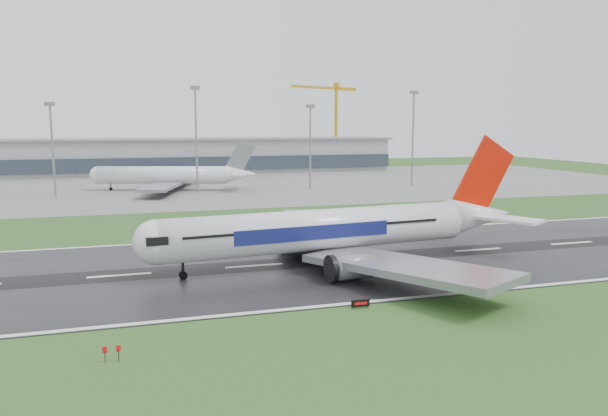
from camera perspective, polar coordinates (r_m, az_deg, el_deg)
name	(u,v)px	position (r m, az deg, el deg)	size (l,w,h in m)	color
ground	(119,276)	(86.83, -18.19, -6.55)	(520.00, 520.00, 0.00)	#274E1C
runway	(119,276)	(86.82, -18.19, -6.52)	(400.00, 45.00, 0.10)	black
apron	(129,187)	(210.16, -17.29, 2.07)	(400.00, 130.00, 0.08)	slate
terminal	(130,157)	(269.41, -17.22, 4.97)	(240.00, 36.00, 15.00)	gray
main_airliner	(345,203)	(88.34, 4.22, 0.47)	(64.47, 61.40, 19.04)	white
parked_airliner	(169,166)	(194.03, -13.48, 4.19)	(56.46, 52.57, 16.55)	silver
tower_crane	(336,125)	(301.71, 3.27, 8.39)	(44.40, 2.42, 43.87)	#C18E13
runway_sign	(360,304)	(68.82, 5.73, -9.63)	(2.30, 0.26, 1.04)	black
floodmast_2	(53,152)	(185.78, -24.09, 5.17)	(0.64, 0.64, 27.43)	gray
floodmast_3	(196,142)	(185.01, -10.84, 6.59)	(0.64, 0.64, 32.93)	gray
floodmast_4	(310,149)	(192.71, 0.63, 6.00)	(0.64, 0.64, 27.53)	gray
floodmast_5	(413,140)	(207.28, 10.95, 6.74)	(0.64, 0.64, 32.74)	gray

